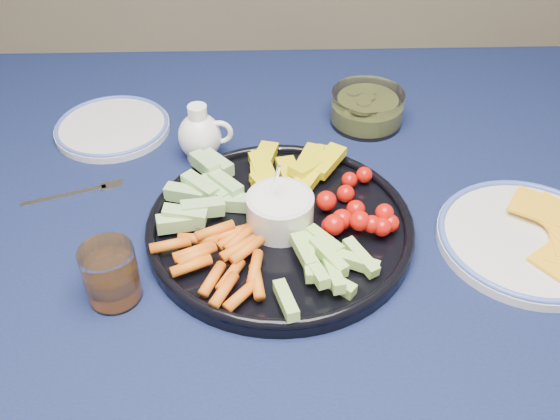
{
  "coord_description": "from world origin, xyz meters",
  "views": [
    {
      "loc": [
        0.09,
        -0.66,
        1.33
      ],
      "look_at": [
        0.11,
        -0.03,
        0.79
      ],
      "focal_mm": 40.0,
      "sensor_mm": 36.0,
      "label": 1
    }
  ],
  "objects_px": {
    "juice_tumbler": "(111,277)",
    "side_plate_extra": "(112,127)",
    "dining_table": "(206,267)",
    "crudite_platter": "(278,222)",
    "creamer_pitcher": "(200,136)",
    "cheese_plate": "(529,237)",
    "pickle_bowl": "(367,109)"
  },
  "relations": [
    {
      "from": "juice_tumbler",
      "to": "side_plate_extra",
      "type": "bearing_deg",
      "value": 100.35
    },
    {
      "from": "dining_table",
      "to": "side_plate_extra",
      "type": "height_order",
      "value": "side_plate_extra"
    },
    {
      "from": "dining_table",
      "to": "crudite_platter",
      "type": "bearing_deg",
      "value": -13.0
    },
    {
      "from": "creamer_pitcher",
      "to": "cheese_plate",
      "type": "distance_m",
      "value": 0.5
    },
    {
      "from": "creamer_pitcher",
      "to": "juice_tumbler",
      "type": "bearing_deg",
      "value": -106.76
    },
    {
      "from": "pickle_bowl",
      "to": "cheese_plate",
      "type": "bearing_deg",
      "value": -60.19
    },
    {
      "from": "creamer_pitcher",
      "to": "pickle_bowl",
      "type": "distance_m",
      "value": 0.29
    },
    {
      "from": "dining_table",
      "to": "cheese_plate",
      "type": "bearing_deg",
      "value": -7.15
    },
    {
      "from": "juice_tumbler",
      "to": "cheese_plate",
      "type": "bearing_deg",
      "value": 8.15
    },
    {
      "from": "cheese_plate",
      "to": "side_plate_extra",
      "type": "bearing_deg",
      "value": 154.1
    },
    {
      "from": "cheese_plate",
      "to": "juice_tumbler",
      "type": "distance_m",
      "value": 0.55
    },
    {
      "from": "side_plate_extra",
      "to": "dining_table",
      "type": "bearing_deg",
      "value": -55.46
    },
    {
      "from": "dining_table",
      "to": "creamer_pitcher",
      "type": "bearing_deg",
      "value": 93.19
    },
    {
      "from": "crudite_platter",
      "to": "creamer_pitcher",
      "type": "distance_m",
      "value": 0.22
    },
    {
      "from": "crudite_platter",
      "to": "creamer_pitcher",
      "type": "relative_size",
      "value": 3.87
    },
    {
      "from": "creamer_pitcher",
      "to": "side_plate_extra",
      "type": "relative_size",
      "value": 0.49
    },
    {
      "from": "cheese_plate",
      "to": "side_plate_extra",
      "type": "relative_size",
      "value": 1.27
    },
    {
      "from": "pickle_bowl",
      "to": "juice_tumbler",
      "type": "height_order",
      "value": "juice_tumbler"
    },
    {
      "from": "creamer_pitcher",
      "to": "cheese_plate",
      "type": "bearing_deg",
      "value": -25.45
    },
    {
      "from": "juice_tumbler",
      "to": "side_plate_extra",
      "type": "height_order",
      "value": "juice_tumbler"
    },
    {
      "from": "creamer_pitcher",
      "to": "juice_tumbler",
      "type": "xyz_separation_m",
      "value": [
        -0.09,
        -0.29,
        -0.01
      ]
    },
    {
      "from": "dining_table",
      "to": "cheese_plate",
      "type": "xyz_separation_m",
      "value": [
        0.44,
        -0.06,
        0.1
      ]
    },
    {
      "from": "creamer_pitcher",
      "to": "pickle_bowl",
      "type": "height_order",
      "value": "creamer_pitcher"
    },
    {
      "from": "cheese_plate",
      "to": "juice_tumbler",
      "type": "xyz_separation_m",
      "value": [
        -0.54,
        -0.08,
        0.02
      ]
    },
    {
      "from": "dining_table",
      "to": "pickle_bowl",
      "type": "xyz_separation_m",
      "value": [
        0.27,
        0.25,
        0.11
      ]
    },
    {
      "from": "cheese_plate",
      "to": "dining_table",
      "type": "bearing_deg",
      "value": 172.85
    },
    {
      "from": "creamer_pitcher",
      "to": "crudite_platter",
      "type": "bearing_deg",
      "value": -57.8
    },
    {
      "from": "creamer_pitcher",
      "to": "juice_tumbler",
      "type": "height_order",
      "value": "creamer_pitcher"
    },
    {
      "from": "cheese_plate",
      "to": "juice_tumbler",
      "type": "bearing_deg",
      "value": -171.85
    },
    {
      "from": "creamer_pitcher",
      "to": "pickle_bowl",
      "type": "bearing_deg",
      "value": 18.94
    },
    {
      "from": "side_plate_extra",
      "to": "cheese_plate",
      "type": "bearing_deg",
      "value": -25.9
    },
    {
      "from": "pickle_bowl",
      "to": "cheese_plate",
      "type": "relative_size",
      "value": 0.51
    }
  ]
}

